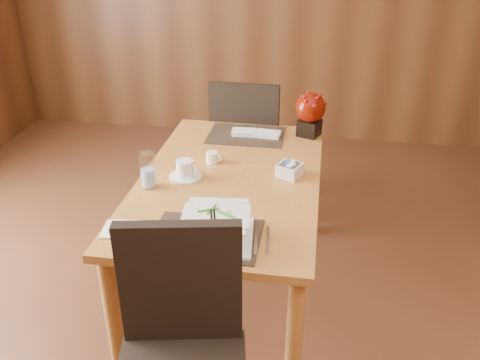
% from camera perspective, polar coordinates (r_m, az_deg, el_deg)
% --- Properties ---
extents(dining_table, '(0.90, 1.50, 0.75)m').
position_cam_1_polar(dining_table, '(2.62, -1.12, -1.54)').
color(dining_table, '#C78037').
rests_on(dining_table, ground).
extents(placemat_near, '(0.45, 0.33, 0.01)m').
position_cam_1_polar(placemat_near, '(2.11, -3.84, -6.39)').
color(placemat_near, black).
rests_on(placemat_near, dining_table).
extents(placemat_far, '(0.45, 0.33, 0.01)m').
position_cam_1_polar(placemat_far, '(3.06, 0.72, 5.07)').
color(placemat_far, black).
rests_on(placemat_far, dining_table).
extents(soup_setting, '(0.32, 0.32, 0.12)m').
position_cam_1_polar(soup_setting, '(2.06, -2.69, -5.32)').
color(soup_setting, white).
rests_on(soup_setting, dining_table).
extents(coffee_cup, '(0.17, 0.17, 0.09)m').
position_cam_1_polar(coffee_cup, '(2.56, -6.18, 1.09)').
color(coffee_cup, white).
rests_on(coffee_cup, dining_table).
extents(water_glass, '(0.10, 0.10, 0.18)m').
position_cam_1_polar(water_glass, '(2.48, -10.30, 1.09)').
color(water_glass, silver).
rests_on(water_glass, dining_table).
extents(creamer_jug, '(0.11, 0.11, 0.06)m').
position_cam_1_polar(creamer_jug, '(2.72, -3.16, 2.58)').
color(creamer_jug, white).
rests_on(creamer_jug, dining_table).
extents(sugar_caddy, '(0.14, 0.14, 0.07)m').
position_cam_1_polar(sugar_caddy, '(2.58, 5.57, 1.14)').
color(sugar_caddy, white).
rests_on(sugar_caddy, dining_table).
extents(berry_decor, '(0.18, 0.18, 0.26)m').
position_cam_1_polar(berry_decor, '(3.04, 7.90, 7.61)').
color(berry_decor, black).
rests_on(berry_decor, dining_table).
extents(napkins_far, '(0.29, 0.11, 0.03)m').
position_cam_1_polar(napkins_far, '(3.05, 2.00, 5.27)').
color(napkins_far, white).
rests_on(napkins_far, dining_table).
extents(bread_plate, '(0.16, 0.16, 0.01)m').
position_cam_1_polar(bread_plate, '(2.20, -13.34, -5.41)').
color(bread_plate, white).
rests_on(bread_plate, dining_table).
extents(near_chair, '(0.55, 0.55, 1.00)m').
position_cam_1_polar(near_chair, '(1.92, -6.66, -17.98)').
color(near_chair, black).
rests_on(near_chair, ground).
extents(far_chair, '(0.48, 0.48, 1.00)m').
position_cam_1_polar(far_chair, '(3.45, 0.81, 4.37)').
color(far_chair, black).
rests_on(far_chair, ground).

